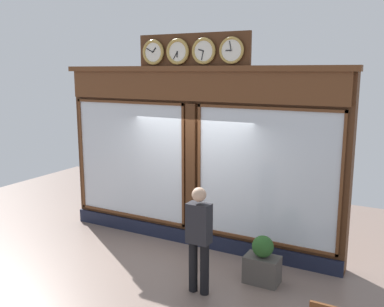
{
  "coord_description": "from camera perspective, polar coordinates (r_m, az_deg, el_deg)",
  "views": [
    {
      "loc": [
        -3.82,
        7.04,
        3.4
      ],
      "look_at": [
        0.0,
        0.0,
        1.84
      ],
      "focal_mm": 39.99,
      "sensor_mm": 36.0,
      "label": 1
    }
  ],
  "objects": [
    {
      "name": "planter_box",
      "position": [
        7.27,
        9.32,
        -15.03
      ],
      "size": [
        0.56,
        0.36,
        0.45
      ],
      "primitive_type": "cube",
      "color": "#4C4742",
      "rests_on": "ground_plane"
    },
    {
      "name": "shop_facade",
      "position": [
        8.28,
        0.41,
        -0.26
      ],
      "size": [
        5.89,
        0.42,
        4.07
      ],
      "color": "#4C2B16",
      "rests_on": "ground_plane"
    },
    {
      "name": "pedestrian",
      "position": [
        6.61,
        0.93,
        -10.91
      ],
      "size": [
        0.36,
        0.22,
        1.69
      ],
      "color": "black",
      "rests_on": "ground_plane"
    },
    {
      "name": "planter_shrub",
      "position": [
        7.1,
        9.42,
        -12.13
      ],
      "size": [
        0.35,
        0.35,
        0.35
      ],
      "primitive_type": "sphere",
      "color": "#285623",
      "rests_on": "planter_box"
    }
  ]
}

